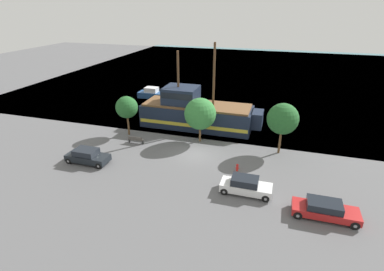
{
  "coord_description": "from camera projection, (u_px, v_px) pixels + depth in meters",
  "views": [
    {
      "loc": [
        8.01,
        -27.86,
        15.11
      ],
      "look_at": [
        -1.08,
        2.0,
        1.2
      ],
      "focal_mm": 28.0,
      "sensor_mm": 36.0,
      "label": 1
    }
  ],
  "objects": [
    {
      "name": "ground_plane",
      "position": [
        196.0,
        154.0,
        32.63
      ],
      "size": [
        160.0,
        160.0,
        0.0
      ],
      "primitive_type": "plane",
      "color": "#5B5B5E"
    },
    {
      "name": "water_surface",
      "position": [
        248.0,
        72.0,
        71.08
      ],
      "size": [
        80.0,
        80.0,
        0.0
      ],
      "primitive_type": "plane",
      "color": "teal",
      "rests_on": "ground"
    },
    {
      "name": "pirate_ship",
      "position": [
        196.0,
        112.0,
        39.2
      ],
      "size": [
        15.62,
        4.8,
        10.88
      ],
      "color": "#192338",
      "rests_on": "water_surface"
    },
    {
      "name": "moored_boat_dockside",
      "position": [
        153.0,
        94.0,
        51.54
      ],
      "size": [
        5.34,
        2.06,
        1.82
      ],
      "color": "navy",
      "rests_on": "water_surface"
    },
    {
      "name": "parked_car_curb_front",
      "position": [
        325.0,
        210.0,
        22.76
      ],
      "size": [
        4.88,
        1.88,
        1.38
      ],
      "color": "#B21E1E",
      "rests_on": "ground_plane"
    },
    {
      "name": "parked_car_curb_mid",
      "position": [
        87.0,
        156.0,
        30.59
      ],
      "size": [
        4.41,
        1.86,
        1.49
      ],
      "color": "black",
      "rests_on": "ground_plane"
    },
    {
      "name": "parked_car_curb_rear",
      "position": [
        246.0,
        186.0,
        25.63
      ],
      "size": [
        4.36,
        1.77,
        1.52
      ],
      "color": "white",
      "rests_on": "ground_plane"
    },
    {
      "name": "fire_hydrant",
      "position": [
        237.0,
        167.0,
        29.18
      ],
      "size": [
        0.42,
        0.25,
        0.76
      ],
      "color": "red",
      "rests_on": "ground_plane"
    },
    {
      "name": "bench_promenade_east",
      "position": [
        136.0,
        140.0,
        34.96
      ],
      "size": [
        1.81,
        0.45,
        0.85
      ],
      "color": "#4C4742",
      "rests_on": "ground_plane"
    },
    {
      "name": "tree_row_east",
      "position": [
        127.0,
        107.0,
        35.97
      ],
      "size": [
        2.67,
        2.67,
        4.91
      ],
      "color": "brown",
      "rests_on": "ground_plane"
    },
    {
      "name": "tree_row_mideast",
      "position": [
        200.0,
        114.0,
        34.23
      ],
      "size": [
        3.66,
        3.66,
        5.28
      ],
      "color": "brown",
      "rests_on": "ground_plane"
    },
    {
      "name": "tree_row_midwest",
      "position": [
        283.0,
        119.0,
        31.28
      ],
      "size": [
        3.3,
        3.3,
        5.62
      ],
      "color": "brown",
      "rests_on": "ground_plane"
    }
  ]
}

